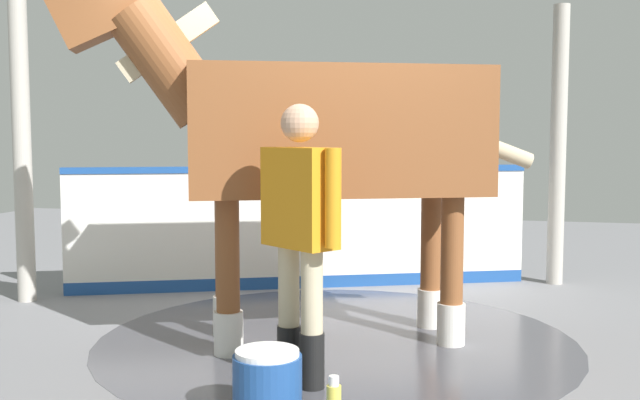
{
  "coord_description": "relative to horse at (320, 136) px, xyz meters",
  "views": [
    {
      "loc": [
        -5.29,
        -1.2,
        1.49
      ],
      "look_at": [
        -0.65,
        -0.11,
        1.07
      ],
      "focal_mm": 41.11,
      "sensor_mm": 36.0,
      "label": 1
    }
  ],
  "objects": [
    {
      "name": "barrier_wall",
      "position": [
        1.77,
        0.59,
        -0.93
      ],
      "size": [
        1.78,
        4.21,
        1.2
      ],
      "color": "white",
      "rests_on": "ground"
    },
    {
      "name": "handler",
      "position": [
        -0.93,
        -0.1,
        -0.52
      ],
      "size": [
        0.46,
        0.56,
        1.68
      ],
      "rotation": [
        0.0,
        0.0,
        5.65
      ],
      "color": "black",
      "rests_on": "ground"
    },
    {
      "name": "wet_patch",
      "position": [
        0.05,
        -0.11,
        -1.49
      ],
      "size": [
        3.49,
        3.49,
        0.0
      ],
      "primitive_type": "cylinder",
      "color": "#4C4C54",
      "rests_on": "ground"
    },
    {
      "name": "wash_bucket",
      "position": [
        -1.49,
        -0.07,
        -1.31
      ],
      "size": [
        0.37,
        0.37,
        0.37
      ],
      "color": "#1E478C",
      "rests_on": "ground"
    },
    {
      "name": "ground_plane",
      "position": [
        0.2,
        0.0,
        -1.5
      ],
      "size": [
        16.0,
        16.0,
        0.02
      ],
      "primitive_type": "cube",
      "color": "gray"
    },
    {
      "name": "roof_post_far",
      "position": [
        2.56,
        -1.83,
        -0.1
      ],
      "size": [
        0.16,
        0.16,
        2.77
      ],
      "primitive_type": "cylinder",
      "color": "#B7B2A8",
      "rests_on": "ground"
    },
    {
      "name": "roof_post_near",
      "position": [
        0.65,
        2.88,
        -0.1
      ],
      "size": [
        0.16,
        0.16,
        2.77
      ],
      "primitive_type": "cylinder",
      "color": "#B7B2A8",
      "rests_on": "ground"
    },
    {
      "name": "horse",
      "position": [
        0.0,
        0.0,
        0.0
      ],
      "size": [
        1.67,
        3.26,
        2.61
      ],
      "rotation": [
        0.0,
        0.0,
        1.96
      ],
      "color": "brown",
      "rests_on": "ground"
    }
  ]
}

